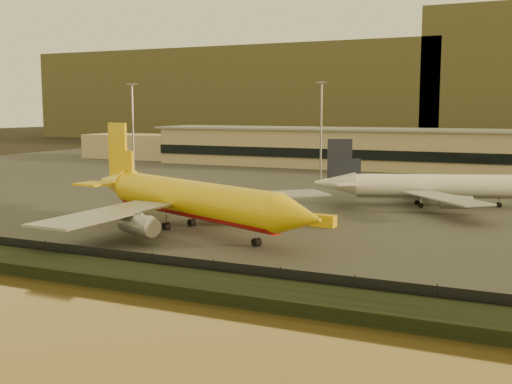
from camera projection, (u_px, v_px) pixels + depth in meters
ground at (195, 250)px, 86.50m from camera, size 900.00×900.00×0.00m
embankment at (117, 274)px, 71.12m from camera, size 320.00×7.00×1.40m
tarmac at (374, 179)px, 171.92m from camera, size 320.00×220.00×0.20m
perimeter_fence at (138, 261)px, 74.64m from camera, size 300.00×0.05×2.20m
terminal_building at (354, 149)px, 204.67m from camera, size 202.00×25.00×12.60m
apron_light_masts at (418, 123)px, 145.65m from camera, size 152.20×12.20×25.40m
distant_hills at (443, 88)px, 396.87m from camera, size 470.00×160.00×70.00m
dhl_cargo_jet at (190, 200)px, 98.59m from camera, size 52.04×49.26×16.28m
white_narrowbody_jet at (432, 187)px, 123.18m from camera, size 43.58×41.23×12.97m
gse_vehicle_yellow at (323, 221)px, 102.63m from camera, size 4.33×2.18×1.89m
gse_vehicle_white at (233, 199)px, 127.78m from camera, size 3.90×2.38×1.63m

